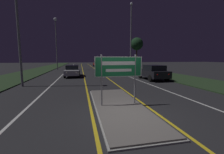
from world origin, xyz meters
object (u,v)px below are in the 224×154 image
at_px(car_receding_1, 127,68).
at_px(streetlight_right_near, 131,32).
at_px(car_receding_0, 153,72).
at_px(car_approaching_0, 72,71).
at_px(streetlight_left_near, 16,4).
at_px(car_receding_2, 101,66).
at_px(highway_sign, 119,69).
at_px(car_receding_3, 97,64).
at_px(warning_sign, 137,63).
at_px(streetlight_left_far, 56,34).

bearing_deg(car_receding_1, streetlight_right_near, -24.74).
relative_size(car_receding_0, car_approaching_0, 0.90).
height_order(streetlight_left_near, car_receding_2, streetlight_left_near).
height_order(highway_sign, streetlight_left_near, streetlight_left_near).
xyz_separation_m(streetlight_left_near, car_receding_3, (9.28, 29.10, -5.65)).
height_order(highway_sign, car_receding_1, highway_sign).
height_order(car_receding_0, warning_sign, warning_sign).
relative_size(streetlight_right_near, car_receding_2, 2.51).
relative_size(car_receding_2, car_approaching_0, 0.95).
relative_size(car_receding_3, car_approaching_0, 0.96).
bearing_deg(warning_sign, streetlight_left_far, 171.74).
bearing_deg(streetlight_right_near, car_approaching_0, -154.29).
bearing_deg(car_receding_3, streetlight_right_near, -78.80).
height_order(highway_sign, car_receding_2, highway_sign).
xyz_separation_m(streetlight_left_near, car_approaching_0, (3.67, 6.28, -5.69)).
bearing_deg(car_receding_1, car_receding_0, -90.77).
xyz_separation_m(car_approaching_0, warning_sign, (12.58, 9.93, 0.65)).
distance_m(car_receding_1, warning_sign, 6.53).
bearing_deg(streetlight_left_far, streetlight_right_near, -31.39).
relative_size(streetlight_left_far, car_receding_2, 2.28).
bearing_deg(highway_sign, car_receding_0, 53.68).
bearing_deg(warning_sign, streetlight_right_near, -121.26).
height_order(streetlight_left_far, car_approaching_0, streetlight_left_far).
bearing_deg(warning_sign, highway_sign, -113.37).
relative_size(car_receding_2, car_receding_3, 0.99).
bearing_deg(car_receding_1, streetlight_left_far, 148.34).
distance_m(streetlight_right_near, warning_sign, 8.20).
bearing_deg(highway_sign, car_approaching_0, 102.02).
bearing_deg(car_receding_0, streetlight_left_near, -173.44).
bearing_deg(car_receding_2, car_receding_1, -65.81).
bearing_deg(car_approaching_0, streetlight_left_far, 106.16).
distance_m(car_receding_3, car_approaching_0, 23.50).
xyz_separation_m(streetlight_left_far, car_receding_0, (12.15, -17.14, -6.23)).
bearing_deg(streetlight_left_far, streetlight_left_near, -90.34).
relative_size(car_receding_0, car_receding_1, 0.91).
bearing_deg(car_approaching_0, streetlight_left_near, -120.26).
bearing_deg(car_receding_1, warning_sign, 53.61).
height_order(streetlight_right_near, warning_sign, streetlight_right_near).
height_order(streetlight_left_far, warning_sign, streetlight_left_far).
relative_size(streetlight_left_near, streetlight_left_far, 1.05).
xyz_separation_m(car_receding_1, car_receding_3, (-3.10, 18.11, 0.09)).
height_order(streetlight_left_far, car_receding_0, streetlight_left_far).
bearing_deg(car_receding_3, car_receding_1, -80.28).
distance_m(streetlight_left_near, car_receding_1, 17.52).
relative_size(streetlight_left_far, car_receding_0, 2.41).
bearing_deg(streetlight_right_near, streetlight_left_near, -140.27).
bearing_deg(warning_sign, car_receding_1, -126.39).
relative_size(streetlight_left_near, warning_sign, 4.93).
relative_size(streetlight_left_near, car_receding_2, 2.40).
xyz_separation_m(streetlight_right_near, warning_sign, (3.32, 5.47, -5.12)).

